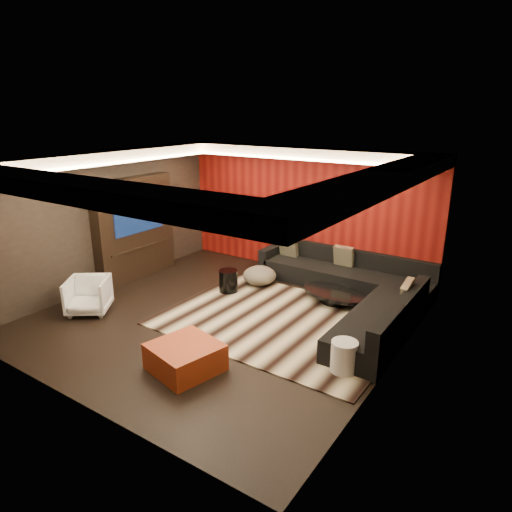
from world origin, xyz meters
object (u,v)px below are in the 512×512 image
Objects in this scene: coffee_table at (334,297)px; white_side_table at (344,357)px; orange_ottoman at (185,357)px; armchair at (88,296)px; drum_stool at (228,281)px; sectional_sofa at (356,291)px.

white_side_table reaches higher than coffee_table.
white_side_table reaches higher than orange_ottoman.
armchair is (-2.77, 0.46, 0.13)m from orange_ottoman.
coffee_table is 1.51× the size of orange_ottoman.
white_side_table is at bearing -24.75° from drum_stool.
armchair reaches higher than orange_ottoman.
orange_ottoman is 2.81m from armchair.
drum_stool is 0.12× the size of sectional_sofa.
drum_stool is at bearing -161.36° from coffee_table.
sectional_sofa is (-0.77, 2.32, 0.03)m from white_side_table.
coffee_table is at bearing 18.64° from drum_stool.
armchair is at bearing -170.98° from white_side_table.
sectional_sofa is at bearing 108.29° from white_side_table.
orange_ottoman is (-1.91, -1.20, -0.04)m from white_side_table.
sectional_sofa is (3.91, 3.06, -0.07)m from armchair.
coffee_table is 2.97× the size of drum_stool.
drum_stool is at bearing -159.91° from sectional_sofa.
white_side_table is 2.25m from orange_ottoman.
coffee_table is 0.42m from sectional_sofa.
white_side_table is 4.73m from armchair.
drum_stool is 2.67m from armchair.
white_side_table is at bearing -71.71° from sectional_sofa.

